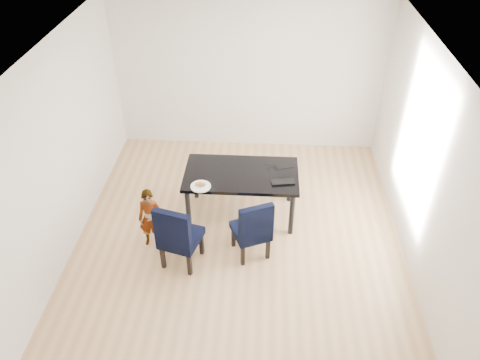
# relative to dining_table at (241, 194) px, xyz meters

# --- Properties ---
(floor) EXTENTS (4.50, 5.00, 0.01)m
(floor) POSITION_rel_dining_table_xyz_m (0.00, -0.50, -0.38)
(floor) COLOR tan
(floor) RESTS_ON ground
(ceiling) EXTENTS (4.50, 5.00, 0.01)m
(ceiling) POSITION_rel_dining_table_xyz_m (0.00, -0.50, 2.33)
(ceiling) COLOR white
(ceiling) RESTS_ON wall_back
(wall_back) EXTENTS (4.50, 0.01, 2.70)m
(wall_back) POSITION_rel_dining_table_xyz_m (0.00, 2.00, 0.98)
(wall_back) COLOR silver
(wall_back) RESTS_ON ground
(wall_front) EXTENTS (4.50, 0.01, 2.70)m
(wall_front) POSITION_rel_dining_table_xyz_m (0.00, -3.00, 0.98)
(wall_front) COLOR silver
(wall_front) RESTS_ON ground
(wall_left) EXTENTS (0.01, 5.00, 2.70)m
(wall_left) POSITION_rel_dining_table_xyz_m (-2.25, -0.50, 0.98)
(wall_left) COLOR silver
(wall_left) RESTS_ON ground
(wall_right) EXTENTS (0.01, 5.00, 2.70)m
(wall_right) POSITION_rel_dining_table_xyz_m (2.25, -0.50, 0.98)
(wall_right) COLOR white
(wall_right) RESTS_ON ground
(dining_table) EXTENTS (1.60, 0.90, 0.75)m
(dining_table) POSITION_rel_dining_table_xyz_m (0.00, 0.00, 0.00)
(dining_table) COLOR black
(dining_table) RESTS_ON floor
(chair_left) EXTENTS (0.59, 0.60, 0.98)m
(chair_left) POSITION_rel_dining_table_xyz_m (-0.72, -0.99, 0.12)
(chair_left) COLOR black
(chair_left) RESTS_ON floor
(chair_right) EXTENTS (0.59, 0.60, 0.93)m
(chair_right) POSITION_rel_dining_table_xyz_m (0.17, -0.78, 0.09)
(chair_right) COLOR black
(chair_right) RESTS_ON floor
(child) EXTENTS (0.34, 0.23, 0.89)m
(child) POSITION_rel_dining_table_xyz_m (-1.17, -0.69, 0.07)
(child) COLOR orange
(child) RESTS_ON floor
(plate) EXTENTS (0.28, 0.28, 0.02)m
(plate) POSITION_rel_dining_table_xyz_m (-0.53, -0.35, 0.38)
(plate) COLOR white
(plate) RESTS_ON dining_table
(sandwich) EXTENTS (0.17, 0.11, 0.06)m
(sandwich) POSITION_rel_dining_table_xyz_m (-0.53, -0.35, 0.42)
(sandwich) COLOR #B67441
(sandwich) RESTS_ON plate
(laptop) EXTENTS (0.35, 0.25, 0.03)m
(laptop) POSITION_rel_dining_table_xyz_m (0.58, -0.15, 0.39)
(laptop) COLOR black
(laptop) RESTS_ON dining_table
(cable_tangle) EXTENTS (0.16, 0.16, 0.01)m
(cable_tangle) POSITION_rel_dining_table_xyz_m (0.44, 0.12, 0.38)
(cable_tangle) COLOR black
(cable_tangle) RESTS_ON dining_table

